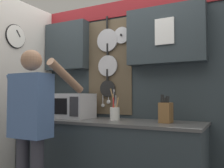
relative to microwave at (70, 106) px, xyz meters
The scene contains 7 objects.
base_cabinet_counter 0.79m from the microwave, ahead, with size 2.11×0.66×0.91m.
back_wall_unit 0.71m from the microwave, 28.22° to the left, with size 2.68×0.22×2.35m.
side_wall 0.71m from the microwave, 144.82° to the right, with size 0.07×1.60×2.35m.
microwave is the anchor object (origin of this frame).
knife_block 1.17m from the microwave, ahead, with size 0.11×0.15×0.28m.
utensil_crock 0.60m from the microwave, ahead, with size 0.11×0.11×0.35m.
person 0.73m from the microwave, 82.80° to the right, with size 0.54×0.60×1.61m.
Camera 1 is at (1.34, -2.43, 1.18)m, focal length 40.00 mm.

